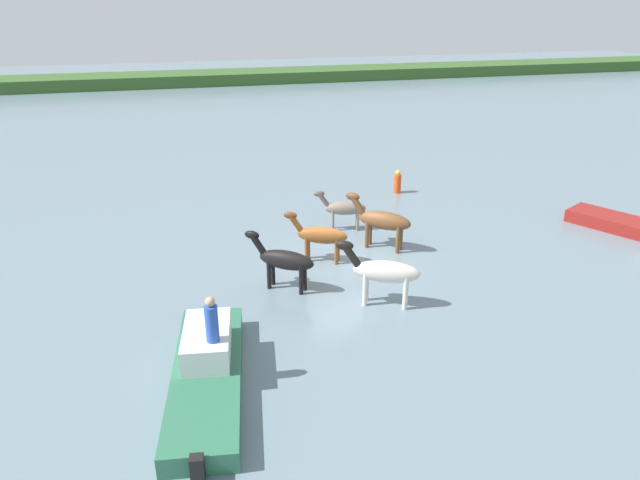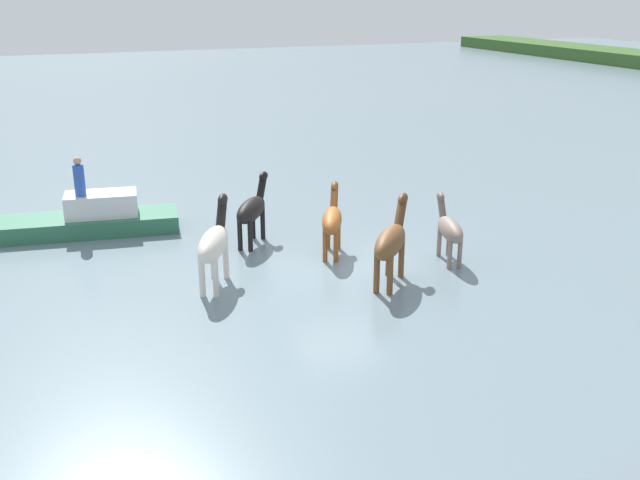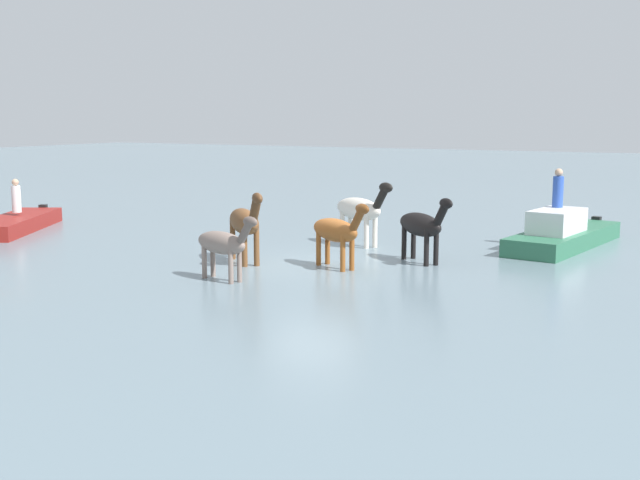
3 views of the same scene
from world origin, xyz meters
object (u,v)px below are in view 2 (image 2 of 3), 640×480
horse_lead (391,241)px  horse_chestnut_trailing (449,229)px  person_boatman_standing (79,178)px  boat_skiff_near (83,222)px  horse_dun_straggler (252,209)px  horse_rear_stallion (214,243)px  horse_pinto_flank (332,220)px

horse_lead → horse_chestnut_trailing: bearing=-28.5°
horse_chestnut_trailing → person_boatman_standing: 10.94m
boat_skiff_near → person_boatman_standing: (0.21, 0.00, 1.45)m
horse_dun_straggler → boat_skiff_near: size_ratio=0.35×
horse_rear_stallion → horse_lead: bearing=-83.4°
boat_skiff_near → person_boatman_standing: bearing=-81.2°
horse_rear_stallion → boat_skiff_near: bearing=52.2°
horse_rear_stallion → person_boatman_standing: size_ratio=2.13×
horse_dun_straggler → person_boatman_standing: (-2.69, -4.49, 0.73)m
horse_rear_stallion → horse_dun_straggler: 3.29m
horse_dun_straggler → boat_skiff_near: horse_dun_straggler is taller
horse_rear_stallion → horse_dun_straggler: size_ratio=1.16×
horse_dun_straggler → horse_lead: size_ratio=0.97×
horse_rear_stallion → horse_chestnut_trailing: 6.40m
horse_rear_stallion → horse_pinto_flank: 3.78m
boat_skiff_near → person_boatman_standing: person_boatman_standing is taller
horse_dun_straggler → boat_skiff_near: 5.40m
horse_pinto_flank → horse_lead: 2.62m
horse_lead → boat_skiff_near: horse_lead is taller
horse_rear_stallion → horse_lead: 4.41m
horse_chestnut_trailing → boat_skiff_near: (-6.33, -9.02, -0.59)m
horse_pinto_flank → person_boatman_standing: person_boatman_standing is taller
horse_chestnut_trailing → horse_rear_stallion: bearing=98.7°
horse_rear_stallion → boat_skiff_near: 6.28m
horse_lead → boat_skiff_near: bearing=84.5°
horse_lead → person_boatman_standing: (-6.95, -6.80, 0.64)m
horse_lead → person_boatman_standing: person_boatman_standing is taller
horse_rear_stallion → boat_skiff_near: size_ratio=0.41×
horse_lead → horse_pinto_flank: bearing=52.1°
horse_chestnut_trailing → boat_skiff_near: bearing=70.0°
horse_pinto_flank → boat_skiff_near: (-4.60, -6.29, -0.68)m
horse_lead → horse_chestnut_trailing: 2.38m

